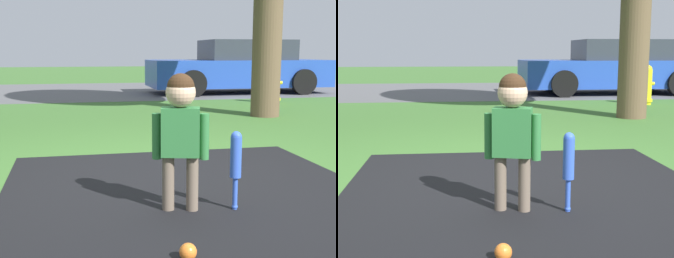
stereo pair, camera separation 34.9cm
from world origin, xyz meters
The scene contains 7 objects.
ground_plane centered at (0.00, 0.00, 0.00)m, with size 60.00×60.00×0.00m, color #3D6B2D.
street_strip centered at (0.00, 9.19, 0.00)m, with size 40.00×6.00×0.01m.
child centered at (-0.04, -0.87, 0.60)m, with size 0.37×0.20×0.93m.
baseball_bat centered at (0.33, -0.94, 0.35)m, with size 0.08×0.08×0.55m.
sports_ball centered at (-0.18, -1.63, 0.05)m, with size 0.09×0.09×0.09m.
fire_hydrant centered at (3.46, 5.25, 0.39)m, with size 0.28×0.25×0.80m.
parked_car centered at (3.62, 7.79, 0.64)m, with size 4.60×2.00×1.36m.
Camera 2 is at (-0.42, -3.90, 1.07)m, focal length 50.00 mm.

